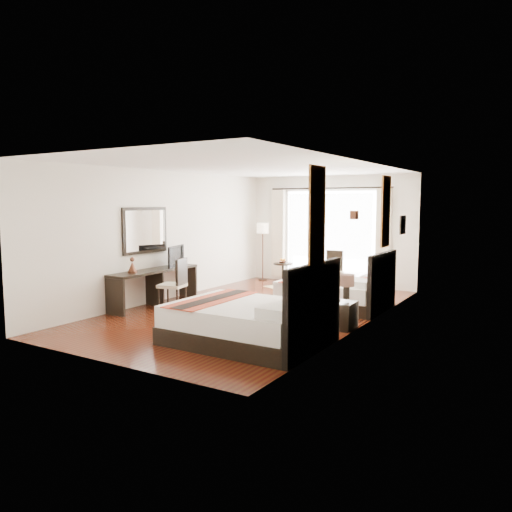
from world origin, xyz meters
The scene contains 29 objects.
floor centered at (0.00, 0.00, -0.01)m, with size 4.50×7.50×0.01m, color #3D100B.
ceiling centered at (0.00, 0.00, 2.79)m, with size 4.50×7.50×0.02m, color white.
wall_headboard centered at (2.25, 0.00, 1.40)m, with size 0.01×7.50×2.80m, color silver.
wall_desk centered at (-2.25, 0.00, 1.40)m, with size 0.01×7.50×2.80m, color silver.
wall_window centered at (0.00, 3.75, 1.40)m, with size 4.50×0.01×2.80m, color silver.
wall_entry centered at (0.00, -3.75, 1.40)m, with size 4.50×0.01×2.80m, color silver.
window_glass centered at (0.00, 3.73, 1.30)m, with size 2.40×0.02×2.20m, color white.
sheer_curtain centered at (0.00, 3.67, 1.30)m, with size 2.30×0.02×2.10m, color white.
drape_left centered at (-1.45, 3.63, 1.28)m, with size 0.35×0.14×2.35m, color beige.
drape_right centered at (1.45, 3.63, 1.28)m, with size 0.35×0.14×2.35m, color beige.
art_panel_near centered at (2.23, -1.95, 1.95)m, with size 0.03×0.50×1.35m, color maroon.
art_panel_far centered at (2.23, 1.17, 1.95)m, with size 0.03×0.50×1.35m, color maroon.
wall_sconce centered at (2.19, -0.41, 1.92)m, with size 0.10×0.14×0.14m, color #452518.
mirror_frame centered at (-2.22, -0.66, 1.55)m, with size 0.04×1.25×0.95m, color black.
mirror_glass centered at (-2.19, -0.66, 1.55)m, with size 0.01×1.12×0.82m, color white.
bed_near centered at (1.17, -1.95, 0.33)m, with size 2.28×1.78×1.29m.
bed_far centered at (1.27, 1.17, 0.30)m, with size 2.07×1.61×1.16m.
nightstand centered at (2.03, -0.41, 0.23)m, with size 0.38×0.47×0.45m, color black.
table_lamp centered at (2.05, -0.33, 0.79)m, with size 0.26×0.26×0.42m.
vase centered at (1.99, -0.61, 0.57)m, with size 0.14×0.14×0.14m, color black.
console_desk centered at (-1.99, -0.66, 0.38)m, with size 0.50×2.20×0.76m, color black.
television centered at (-1.97, -0.11, 0.98)m, with size 0.78×0.10×0.45m, color black.
bronze_figurine centered at (-1.99, -1.27, 0.89)m, with size 0.18×0.18×0.27m, color #452518, non-canonical shape.
desk_chair centered at (-1.45, -0.70, 0.31)m, with size 0.58×0.58×1.02m.
floor_lamp centered at (-1.82, 3.42, 1.32)m, with size 0.31×0.31×1.56m.
side_table centered at (-0.95, 2.96, 0.29)m, with size 0.50×0.50×0.57m, color black.
fruit_bowl centered at (-0.96, 2.97, 0.60)m, with size 0.21×0.21×0.05m, color #402C17.
window_chair centered at (0.45, 2.83, 0.30)m, with size 0.45×0.45×0.97m.
jute_rug centered at (-0.52, 2.64, 0.01)m, with size 1.26×0.86×0.01m, color tan.
Camera 1 is at (5.08, -8.21, 2.13)m, focal length 35.00 mm.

